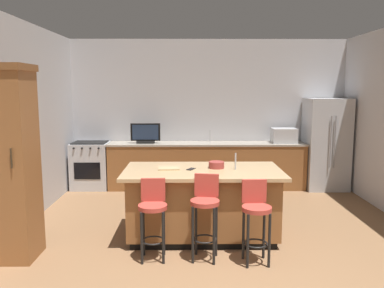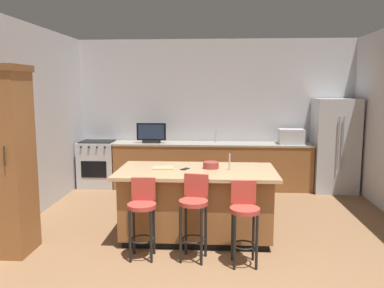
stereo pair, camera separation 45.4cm
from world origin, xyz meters
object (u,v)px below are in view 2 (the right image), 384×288
(bar_stool_right, at_px, (244,216))
(cell_phone, at_px, (185,169))
(bar_stool_center, at_px, (194,209))
(range_oven, at_px, (98,164))
(cutting_board, at_px, (163,168))
(kitchen_island, at_px, (197,203))
(microwave, at_px, (291,136))
(cabinet_tower, at_px, (3,158))
(tv_monitor, at_px, (151,134))
(fruit_bowl, at_px, (211,165))
(refrigerator, at_px, (334,145))
(bar_stool_left, at_px, (142,211))

(bar_stool_right, height_order, cell_phone, bar_stool_right)
(bar_stool_center, bearing_deg, range_oven, 132.72)
(range_oven, relative_size, cell_phone, 6.26)
(bar_stool_right, distance_m, cutting_board, 1.38)
(bar_stool_center, bearing_deg, kitchen_island, 100.38)
(microwave, bearing_deg, bar_stool_center, -117.11)
(cabinet_tower, bearing_deg, cutting_board, 20.14)
(kitchen_island, xyz_separation_m, cabinet_tower, (-2.29, -0.63, 0.70))
(bar_stool_right, bearing_deg, tv_monitor, 112.05)
(fruit_bowl, bearing_deg, cutting_board, -175.91)
(fruit_bowl, bearing_deg, microwave, 59.26)
(cabinet_tower, xyz_separation_m, cutting_board, (1.84, 0.67, -0.24))
(refrigerator, relative_size, bar_stool_right, 1.89)
(range_oven, height_order, bar_stool_center, bar_stool_center)
(cell_phone, xyz_separation_m, cutting_board, (-0.30, 0.03, 0.01))
(tv_monitor, bearing_deg, bar_stool_right, -64.44)
(range_oven, distance_m, cabinet_tower, 3.37)
(bar_stool_left, bearing_deg, kitchen_island, 46.15)
(microwave, xyz_separation_m, bar_stool_center, (-1.71, -3.35, -0.46))
(tv_monitor, relative_size, cutting_board, 2.07)
(cabinet_tower, relative_size, microwave, 4.75)
(bar_stool_left, bearing_deg, microwave, 53.39)
(bar_stool_left, bearing_deg, refrigerator, 44.42)
(tv_monitor, distance_m, bar_stool_center, 3.49)
(bar_stool_left, relative_size, cell_phone, 6.31)
(microwave, height_order, cell_phone, microwave)
(refrigerator, height_order, fruit_bowl, refrigerator)
(refrigerator, height_order, bar_stool_right, refrigerator)
(fruit_bowl, distance_m, cell_phone, 0.36)
(kitchen_island, bearing_deg, refrigerator, 45.70)
(kitchen_island, height_order, cell_phone, cell_phone)
(tv_monitor, bearing_deg, microwave, 1.08)
(range_oven, xyz_separation_m, fruit_bowl, (2.34, -2.57, 0.51))
(kitchen_island, distance_m, cabinet_tower, 2.48)
(bar_stool_center, xyz_separation_m, fruit_bowl, (0.18, 0.77, 0.37))
(kitchen_island, relative_size, tv_monitor, 3.58)
(bar_stool_left, bearing_deg, fruit_bowl, 42.08)
(bar_stool_left, height_order, cell_phone, bar_stool_left)
(cutting_board, bearing_deg, kitchen_island, -5.73)
(fruit_bowl, height_order, cell_phone, fruit_bowl)
(range_oven, distance_m, bar_stool_center, 3.98)
(fruit_bowl, relative_size, cutting_board, 0.75)
(kitchen_island, xyz_separation_m, fruit_bowl, (0.19, 0.09, 0.50))
(cell_phone, bearing_deg, cabinet_tower, -135.97)
(range_oven, bearing_deg, microwave, 0.02)
(cell_phone, distance_m, cutting_board, 0.30)
(bar_stool_left, xyz_separation_m, bar_stool_right, (1.19, -0.11, 0.01))
(refrigerator, bearing_deg, cutting_board, -139.50)
(bar_stool_left, bearing_deg, cell_phone, 54.95)
(range_oven, bearing_deg, bar_stool_right, -51.53)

